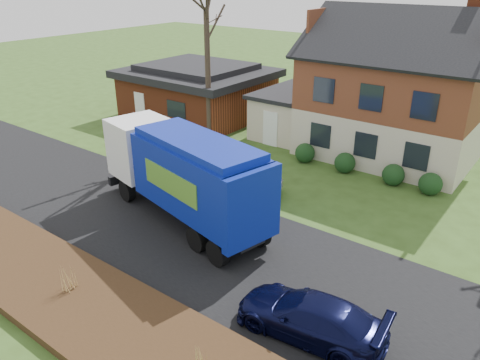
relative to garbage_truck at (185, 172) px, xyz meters
The scene contains 10 objects.
ground 3.03m from the garbage_truck, 24.28° to the right, with size 120.00×120.00×0.00m, color #304A18.
road 3.03m from the garbage_truck, 24.28° to the right, with size 80.00×7.00×0.02m, color black.
mulch_verge 6.74m from the garbage_truck, 73.27° to the right, with size 80.00×3.50×0.30m, color #302010.
main_house 13.61m from the garbage_truck, 75.70° to the left, with size 12.95×8.95×9.26m.
ranch_house 15.86m from the garbage_truck, 129.85° to the left, with size 9.80×8.20×3.70m.
garbage_truck is the anchor object (origin of this frame).
silver_sedan 3.56m from the garbage_truck, 93.50° to the left, with size 1.69×4.84×1.59m, color #A9ABB0.
navy_wagon 8.20m from the garbage_truck, 21.00° to the right, with size 1.81×4.45×1.29m, color black.
grass_clump_mid 6.24m from the garbage_truck, 86.12° to the right, with size 0.33×0.27×0.92m.
grass_clump_east 8.65m from the garbage_truck, 44.59° to the right, with size 0.33×0.28×0.83m.
Camera 1 is at (10.45, -11.78, 9.79)m, focal length 35.00 mm.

